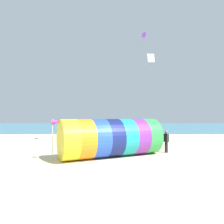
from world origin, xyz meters
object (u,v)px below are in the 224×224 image
Objects in this scene: giant_inflatable_tube at (112,138)px; beach_flag at (56,124)px; kite_white_diamond at (152,58)px; bystander_near_water at (65,131)px; kite_handler at (167,141)px; bystander_mid_beach at (95,133)px; kite_purple_diamond at (144,35)px.

beach_flag reaches higher than giant_inflatable_tube.
giant_inflatable_tube is 8.79m from kite_white_diamond.
kite_white_diamond reaches higher than bystander_near_water.
kite_handler is 1.01× the size of bystander_mid_beach.
bystander_mid_beach is (-5.52, 4.07, -7.17)m from kite_white_diamond.
giant_inflatable_tube is 5.17× the size of kite_purple_diamond.
beach_flag is (-1.54, -9.69, 1.44)m from bystander_mid_beach.
kite_purple_diamond is (0.54, 13.70, 13.71)m from kite_handler.
bystander_near_water is 12.08m from beach_flag.
giant_inflatable_tube is at bearing -61.25° from bystander_near_water.
kite_handler is 19.39m from kite_purple_diamond.
kite_purple_diamond is 17.77m from bystander_near_water.
beach_flag is at bearing -141.46° from kite_white_diamond.
kite_handler is 8.18m from beach_flag.
kite_purple_diamond reaches higher than beach_flag.
kite_handler is (4.12, 1.44, -0.44)m from giant_inflatable_tube.
kite_handler is 7.77m from kite_white_diamond.
giant_inflatable_tube is 5.02× the size of kite_white_diamond.
bystander_near_water is (-10.45, -4.59, -13.62)m from kite_purple_diamond.
kite_handler is at bearing -49.20° from bystander_mid_beach.
kite_purple_diamond is 0.79× the size of bystander_near_water.
bystander_mid_beach is at bearing 80.99° from beach_flag.
kite_purple_diamond is at bearing 23.70° from bystander_near_water.
kite_white_diamond is at bearing -33.34° from bystander_near_water.
kite_handler is at bearing -42.60° from bystander_near_water.
bystander_near_water is at bearing 101.08° from beach_flag.
kite_handler is at bearing -92.27° from kite_purple_diamond.
kite_handler is 0.64× the size of beach_flag.
kite_purple_diamond is at bearing 87.73° from kite_handler.
kite_white_diamond reaches higher than giant_inflatable_tube.
kite_purple_diamond is 0.97× the size of kite_white_diamond.
kite_purple_diamond is 16.62m from bystander_mid_beach.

